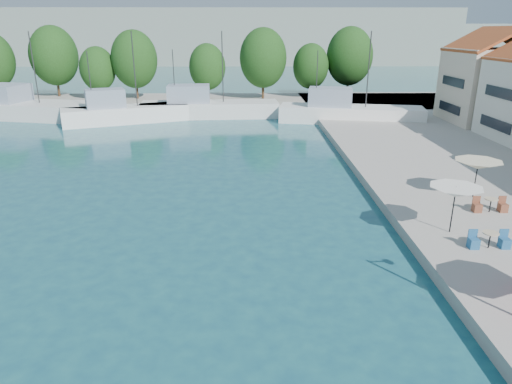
{
  "coord_description": "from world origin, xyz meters",
  "views": [
    {
      "loc": [
        -1.56,
        2.64,
        9.81
      ],
      "look_at": [
        -1.25,
        26.0,
        1.53
      ],
      "focal_mm": 32.0,
      "sensor_mm": 36.0,
      "label": 1
    }
  ],
  "objects_px": {
    "trawler_02": "(123,113)",
    "trawler_04": "(347,113)",
    "trawler_01": "(19,108)",
    "trawler_03": "(206,108)",
    "umbrella_cream": "(478,165)",
    "umbrella_white": "(456,192)"
  },
  "relations": [
    {
      "from": "trawler_03",
      "to": "trawler_04",
      "type": "height_order",
      "value": "same"
    },
    {
      "from": "trawler_04",
      "to": "umbrella_white",
      "type": "height_order",
      "value": "trawler_04"
    },
    {
      "from": "umbrella_white",
      "to": "umbrella_cream",
      "type": "distance_m",
      "value": 5.98
    },
    {
      "from": "trawler_02",
      "to": "umbrella_cream",
      "type": "relative_size",
      "value": 5.18
    },
    {
      "from": "umbrella_white",
      "to": "umbrella_cream",
      "type": "height_order",
      "value": "umbrella_white"
    },
    {
      "from": "trawler_04",
      "to": "trawler_03",
      "type": "bearing_deg",
      "value": 178.24
    },
    {
      "from": "umbrella_cream",
      "to": "trawler_01",
      "type": "bearing_deg",
      "value": 143.46
    },
    {
      "from": "trawler_01",
      "to": "umbrella_white",
      "type": "distance_m",
      "value": 51.24
    },
    {
      "from": "trawler_03",
      "to": "umbrella_cream",
      "type": "height_order",
      "value": "trawler_03"
    },
    {
      "from": "umbrella_white",
      "to": "umbrella_cream",
      "type": "xyz_separation_m",
      "value": [
        3.42,
        4.91,
        -0.11
      ]
    },
    {
      "from": "trawler_04",
      "to": "umbrella_cream",
      "type": "relative_size",
      "value": 6.07
    },
    {
      "from": "trawler_03",
      "to": "trawler_04",
      "type": "relative_size",
      "value": 1.01
    },
    {
      "from": "trawler_02",
      "to": "umbrella_white",
      "type": "xyz_separation_m",
      "value": [
        24.01,
        -31.45,
        1.6
      ]
    },
    {
      "from": "umbrella_white",
      "to": "trawler_03",
      "type": "bearing_deg",
      "value": 113.12
    },
    {
      "from": "trawler_02",
      "to": "trawler_03",
      "type": "distance_m",
      "value": 9.75
    },
    {
      "from": "trawler_03",
      "to": "umbrella_white",
      "type": "distance_m",
      "value": 37.93
    },
    {
      "from": "trawler_02",
      "to": "trawler_04",
      "type": "distance_m",
      "value": 25.32
    },
    {
      "from": "trawler_02",
      "to": "umbrella_white",
      "type": "height_order",
      "value": "trawler_02"
    },
    {
      "from": "trawler_03",
      "to": "umbrella_cream",
      "type": "relative_size",
      "value": 6.14
    },
    {
      "from": "trawler_01",
      "to": "trawler_02",
      "type": "bearing_deg",
      "value": -2.99
    },
    {
      "from": "trawler_01",
      "to": "trawler_03",
      "type": "distance_m",
      "value": 22.43
    },
    {
      "from": "trawler_03",
      "to": "trawler_01",
      "type": "bearing_deg",
      "value": 175.49
    }
  ]
}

